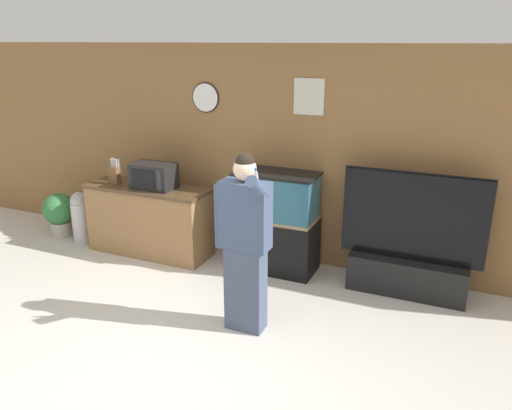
{
  "coord_description": "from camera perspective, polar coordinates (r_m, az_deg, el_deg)",
  "views": [
    {
      "loc": [
        2.14,
        -2.97,
        2.64
      ],
      "look_at": [
        0.22,
        1.39,
        1.05
      ],
      "focal_mm": 35.0,
      "sensor_mm": 36.0,
      "label": 1
    }
  ],
  "objects": [
    {
      "name": "ground_plane",
      "position": [
        4.51,
        -10.24,
        -17.71
      ],
      "size": [
        18.0,
        18.0,
        0.0
      ],
      "primitive_type": "plane",
      "color": "beige"
    },
    {
      "name": "microwave",
      "position": [
        6.26,
        -11.6,
        3.29
      ],
      "size": [
        0.53,
        0.34,
        0.31
      ],
      "color": "black",
      "rests_on": "counter_island"
    },
    {
      "name": "wall_back_paneled",
      "position": [
        6.04,
        2.37,
        5.65
      ],
      "size": [
        10.0,
        0.08,
        2.6
      ],
      "color": "olive",
      "rests_on": "ground_plane"
    },
    {
      "name": "person_standing",
      "position": [
        4.54,
        -1.35,
        -4.19
      ],
      "size": [
        0.54,
        0.41,
        1.71
      ],
      "color": "#424C66",
      "rests_on": "ground_plane"
    },
    {
      "name": "potted_plant",
      "position": [
        7.48,
        -21.54,
        -0.73
      ],
      "size": [
        0.45,
        0.45,
        0.61
      ],
      "color": "#B2A899",
      "rests_on": "ground_plane"
    },
    {
      "name": "aquarium_on_stand",
      "position": [
        5.86,
        2.3,
        -1.94
      ],
      "size": [
        0.96,
        0.5,
        1.2
      ],
      "color": "black",
      "rests_on": "ground_plane"
    },
    {
      "name": "tv_on_stand",
      "position": [
        5.63,
        17.03,
        -5.94
      ],
      "size": [
        1.49,
        0.4,
        1.35
      ],
      "color": "black",
      "rests_on": "ground_plane"
    },
    {
      "name": "counter_island",
      "position": [
        6.51,
        -12.07,
        -1.67
      ],
      "size": [
        1.62,
        0.58,
        0.89
      ],
      "color": "olive",
      "rests_on": "ground_plane"
    },
    {
      "name": "trash_bin",
      "position": [
        7.12,
        -19.35,
        -1.27
      ],
      "size": [
        0.25,
        0.25,
        0.71
      ],
      "color": "#B7B7BC",
      "rests_on": "ground_plane"
    },
    {
      "name": "knife_block",
      "position": [
        6.57,
        -15.84,
        3.4
      ],
      "size": [
        0.12,
        0.09,
        0.33
      ],
      "color": "brown",
      "rests_on": "counter_island"
    }
  ]
}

